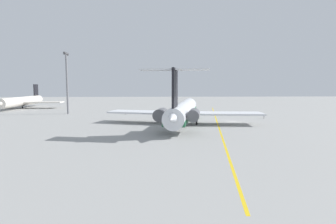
# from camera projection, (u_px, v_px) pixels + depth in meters

# --- Properties ---
(ground) EXTENTS (317.06, 317.06, 0.00)m
(ground) POSITION_uv_depth(u_px,v_px,m) (232.00, 121.00, 75.49)
(ground) COLOR gray
(main_jetliner) EXTENTS (45.03, 40.09, 13.19)m
(main_jetliner) POSITION_uv_depth(u_px,v_px,m) (183.00, 110.00, 68.85)
(main_jetliner) COLOR silver
(main_jetliner) RESTS_ON ground
(airliner_mid_right) EXTENTS (34.32, 33.78, 10.31)m
(airliner_mid_right) POSITION_uv_depth(u_px,v_px,m) (21.00, 101.00, 116.13)
(airliner_mid_right) COLOR silver
(airliner_mid_right) RESTS_ON ground
(ground_crew_near_nose) EXTENTS (0.27, 0.42, 1.70)m
(ground_crew_near_nose) POSITION_uv_depth(u_px,v_px,m) (126.00, 111.00, 92.82)
(ground_crew_near_nose) COLOR black
(ground_crew_near_nose) RESTS_ON ground
(ground_crew_near_tail) EXTENTS (0.41, 0.29, 1.82)m
(ground_crew_near_tail) POSITION_uv_depth(u_px,v_px,m) (161.00, 110.00, 95.46)
(ground_crew_near_tail) COLOR black
(ground_crew_near_tail) RESTS_ON ground
(ground_crew_portside) EXTENTS (0.40, 0.26, 1.64)m
(ground_crew_portside) POSITION_uv_depth(u_px,v_px,m) (264.00, 115.00, 81.15)
(ground_crew_portside) COLOR black
(ground_crew_portside) RESTS_ON ground
(safety_cone_nose) EXTENTS (0.40, 0.40, 0.55)m
(safety_cone_nose) POSITION_uv_depth(u_px,v_px,m) (140.00, 113.00, 94.08)
(safety_cone_nose) COLOR #EA590F
(safety_cone_nose) RESTS_ON ground
(taxiway_centreline) EXTENTS (99.72, 17.94, 0.01)m
(taxiway_centreline) POSITION_uv_depth(u_px,v_px,m) (218.00, 124.00, 70.83)
(taxiway_centreline) COLOR gold
(taxiway_centreline) RESTS_ON ground
(light_mast) EXTENTS (4.00, 0.70, 20.99)m
(light_mast) POSITION_uv_depth(u_px,v_px,m) (67.00, 80.00, 93.90)
(light_mast) COLOR slate
(light_mast) RESTS_ON ground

